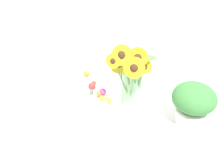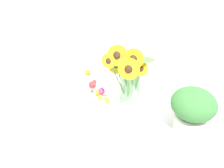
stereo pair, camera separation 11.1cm
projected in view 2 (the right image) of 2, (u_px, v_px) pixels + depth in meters
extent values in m
plane|color=silver|center=(117.00, 111.00, 1.17)|extent=(6.00, 6.00, 0.00)
cylinder|color=white|center=(112.00, 106.00, 1.19)|extent=(0.53, 0.53, 0.02)
cylinder|color=#99CC9E|center=(130.00, 94.00, 1.06)|extent=(0.10, 0.10, 0.24)
torus|color=#99CC9E|center=(131.00, 73.00, 0.99)|extent=(0.10, 0.10, 0.01)
cylinder|color=#568E42|center=(132.00, 84.00, 0.99)|extent=(0.04, 0.10, 0.30)
cylinder|color=yellow|center=(134.00, 59.00, 0.86)|extent=(0.09, 0.04, 0.09)
sphere|color=#382314|center=(134.00, 59.00, 0.86)|extent=(0.03, 0.03, 0.03)
cylinder|color=#568E42|center=(126.00, 84.00, 0.98)|extent=(0.05, 0.10, 0.31)
cylinder|color=yellow|center=(117.00, 55.00, 0.86)|extent=(0.10, 0.04, 0.09)
sphere|color=#382314|center=(117.00, 55.00, 0.86)|extent=(0.04, 0.04, 0.04)
cylinder|color=#568E42|center=(120.00, 86.00, 0.97)|extent=(0.07, 0.09, 0.26)
cylinder|color=yellow|center=(109.00, 61.00, 0.88)|extent=(0.08, 0.03, 0.07)
sphere|color=#382314|center=(109.00, 61.00, 0.88)|extent=(0.03, 0.03, 0.03)
cylinder|color=#568E42|center=(128.00, 89.00, 0.97)|extent=(0.03, 0.09, 0.25)
cylinder|color=yellow|center=(129.00, 69.00, 0.86)|extent=(0.10, 0.04, 0.10)
sphere|color=#382314|center=(129.00, 69.00, 0.86)|extent=(0.04, 0.04, 0.04)
cylinder|color=#568E42|center=(122.00, 89.00, 1.04)|extent=(0.06, 0.03, 0.25)
cylinder|color=yellow|center=(117.00, 65.00, 0.97)|extent=(0.10, 0.05, 0.09)
sphere|color=#382314|center=(117.00, 65.00, 0.97)|extent=(0.04, 0.04, 0.04)
cylinder|color=#568E42|center=(136.00, 88.00, 0.99)|extent=(0.05, 0.05, 0.23)
cylinder|color=yellow|center=(141.00, 69.00, 0.90)|extent=(0.07, 0.03, 0.07)
sphere|color=#382314|center=(141.00, 69.00, 0.90)|extent=(0.03, 0.03, 0.03)
cylinder|color=#568E42|center=(132.00, 85.00, 0.98)|extent=(0.02, 0.08, 0.27)
cylinder|color=yellow|center=(133.00, 62.00, 0.87)|extent=(0.08, 0.03, 0.08)
sphere|color=#382314|center=(133.00, 62.00, 0.87)|extent=(0.03, 0.03, 0.03)
ellipsoid|color=#477F38|center=(115.00, 58.00, 0.99)|extent=(0.06, 0.14, 0.02)
ellipsoid|color=#477F38|center=(143.00, 59.00, 0.88)|extent=(0.12, 0.13, 0.04)
ellipsoid|color=#477F38|center=(114.00, 61.00, 0.94)|extent=(0.10, 0.11, 0.02)
cylinder|color=white|center=(102.00, 104.00, 1.12)|extent=(0.07, 0.07, 0.09)
cylinder|color=#427533|center=(100.00, 98.00, 1.12)|extent=(0.02, 0.02, 0.08)
sphere|color=orange|center=(98.00, 93.00, 1.09)|extent=(0.03, 0.03, 0.03)
cylinder|color=#427533|center=(105.00, 105.00, 1.11)|extent=(0.02, 0.01, 0.06)
sphere|color=yellow|center=(106.00, 101.00, 1.09)|extent=(0.04, 0.04, 0.04)
cylinder|color=#427533|center=(99.00, 102.00, 1.10)|extent=(0.02, 0.02, 0.08)
sphere|color=yellow|center=(100.00, 97.00, 1.07)|extent=(0.02, 0.02, 0.02)
cylinder|color=#427533|center=(100.00, 97.00, 1.13)|extent=(0.02, 0.02, 0.09)
sphere|color=pink|center=(99.00, 89.00, 1.11)|extent=(0.04, 0.04, 0.04)
cylinder|color=#427533|center=(103.00, 101.00, 1.11)|extent=(0.02, 0.02, 0.10)
sphere|color=#C6337A|center=(102.00, 91.00, 1.09)|extent=(0.03, 0.03, 0.03)
sphere|color=white|center=(92.00, 96.00, 1.20)|extent=(0.06, 0.06, 0.06)
cylinder|color=white|center=(91.00, 88.00, 1.17)|extent=(0.03, 0.03, 0.05)
cylinder|color=#568E42|center=(90.00, 85.00, 1.17)|extent=(0.03, 0.03, 0.13)
sphere|color=orange|center=(88.00, 72.00, 1.15)|extent=(0.03, 0.03, 0.03)
cylinder|color=#568E42|center=(93.00, 89.00, 1.16)|extent=(0.02, 0.02, 0.08)
sphere|color=red|center=(94.00, 82.00, 1.14)|extent=(0.03, 0.03, 0.03)
cylinder|color=#568E42|center=(92.00, 92.00, 1.17)|extent=(0.01, 0.01, 0.08)
sphere|color=pink|center=(92.00, 85.00, 1.15)|extent=(0.04, 0.04, 0.04)
cylinder|color=#568E42|center=(91.00, 90.00, 1.15)|extent=(0.02, 0.01, 0.08)
sphere|color=red|center=(92.00, 85.00, 1.13)|extent=(0.04, 0.04, 0.04)
cylinder|color=beige|center=(189.00, 121.00, 1.04)|extent=(0.14, 0.14, 0.09)
torus|color=beige|center=(190.00, 116.00, 1.02)|extent=(0.15, 0.15, 0.02)
ellipsoid|color=#336B33|center=(194.00, 104.00, 0.98)|extent=(0.21, 0.21, 0.14)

